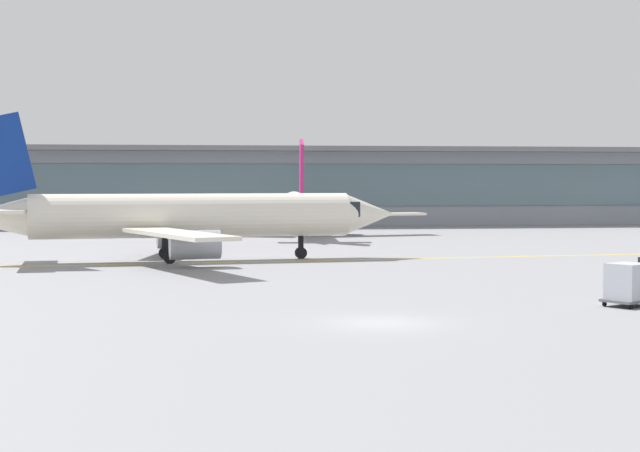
{
  "coord_description": "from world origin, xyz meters",
  "views": [
    {
      "loc": [
        -7.52,
        -38.78,
        5.74
      ],
      "look_at": [
        -0.03,
        18.18,
        3.0
      ],
      "focal_mm": 55.93,
      "sensor_mm": 36.0,
      "label": 1
    }
  ],
  "objects": [
    {
      "name": "ground_plane",
      "position": [
        0.0,
        0.0,
        0.0
      ],
      "size": [
        400.0,
        400.0,
        0.0
      ],
      "primitive_type": "plane",
      "color": "gray"
    },
    {
      "name": "taxiway_centreline_stripe",
      "position": [
        -7.29,
        29.24,
        0.0
      ],
      "size": [
        109.42,
        11.99,
        0.01
      ],
      "primitive_type": "cube",
      "rotation": [
        0.0,
        0.0,
        0.11
      ],
      "color": "yellow",
      "rests_on": "ground_plane"
    },
    {
      "name": "terminal_concourse",
      "position": [
        0.0,
        83.9,
        4.92
      ],
      "size": [
        187.77,
        11.0,
        9.6
      ],
      "color": "#8C939E",
      "rests_on": "ground_plane"
    },
    {
      "name": "gate_airplane_1",
      "position": [
        3.4,
        62.03,
        2.81
      ],
      "size": [
        26.22,
        28.27,
        9.36
      ],
      "rotation": [
        0.0,
        0.0,
        1.5
      ],
      "color": "silver",
      "rests_on": "ground_plane"
    },
    {
      "name": "taxiing_regional_jet",
      "position": [
        -7.68,
        31.2,
        3.06
      ],
      "size": [
        30.82,
        28.49,
        10.2
      ],
      "rotation": [
        0.0,
        0.0,
        0.11
      ],
      "color": "silver",
      "rests_on": "ground_plane"
    },
    {
      "name": "cargo_dolly_lead",
      "position": [
        12.0,
        3.53,
        1.05
      ],
      "size": [
        2.62,
        2.45,
        1.94
      ],
      "rotation": [
        0.0,
        0.0,
        0.54
      ],
      "color": "#595B60",
      "rests_on": "ground_plane"
    }
  ]
}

